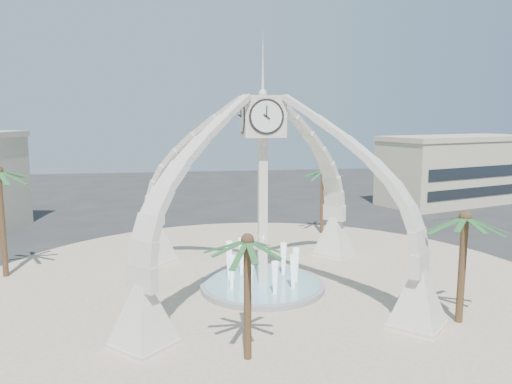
{
  "coord_description": "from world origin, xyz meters",
  "views": [
    {
      "loc": [
        -5.34,
        -30.42,
        11.11
      ],
      "look_at": [
        -0.1,
        2.0,
        6.07
      ],
      "focal_mm": 35.0,
      "sensor_mm": 36.0,
      "label": 1
    }
  ],
  "objects": [
    {
      "name": "ground",
      "position": [
        0.0,
        0.0,
        0.0
      ],
      "size": [
        140.0,
        140.0,
        0.0
      ],
      "primitive_type": "plane",
      "color": "#282828",
      "rests_on": "ground"
    },
    {
      "name": "plaza",
      "position": [
        0.0,
        0.0,
        0.03
      ],
      "size": [
        40.0,
        40.0,
        0.06
      ],
      "primitive_type": "cylinder",
      "color": "beige",
      "rests_on": "ground"
    },
    {
      "name": "clock_tower",
      "position": [
        -0.0,
        -0.0,
        6.49
      ],
      "size": [
        17.94,
        17.94,
        16.3
      ],
      "color": "silver",
      "rests_on": "ground"
    },
    {
      "name": "fountain",
      "position": [
        0.0,
        0.0,
        0.29
      ],
      "size": [
        8.0,
        8.0,
        3.62
      ],
      "color": "#9D9C9F",
      "rests_on": "ground"
    },
    {
      "name": "building_ne",
      "position": [
        30.0,
        28.0,
        4.31
      ],
      "size": [
        21.87,
        14.17,
        8.6
      ],
      "rotation": [
        0.0,
        0.0,
        0.31
      ],
      "color": "#BBB292",
      "rests_on": "ground"
    },
    {
      "name": "palm_east",
      "position": [
        9.59,
        -6.88,
        5.77
      ],
      "size": [
        4.85,
        4.85,
        6.62
      ],
      "rotation": [
        0.0,
        0.0,
        -0.2
      ],
      "color": "brown",
      "rests_on": "ground"
    },
    {
      "name": "palm_north",
      "position": [
        8.23,
        14.33,
        5.94
      ],
      "size": [
        4.62,
        4.62,
        6.75
      ],
      "rotation": [
        0.0,
        0.0,
        -0.26
      ],
      "color": "brown",
      "rests_on": "ground"
    },
    {
      "name": "palm_south",
      "position": [
        -2.28,
        -9.13,
        5.57
      ],
      "size": [
        3.89,
        3.89,
        6.36
      ],
      "rotation": [
        0.0,
        0.0,
        0.03
      ],
      "color": "brown",
      "rests_on": "ground"
    }
  ]
}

